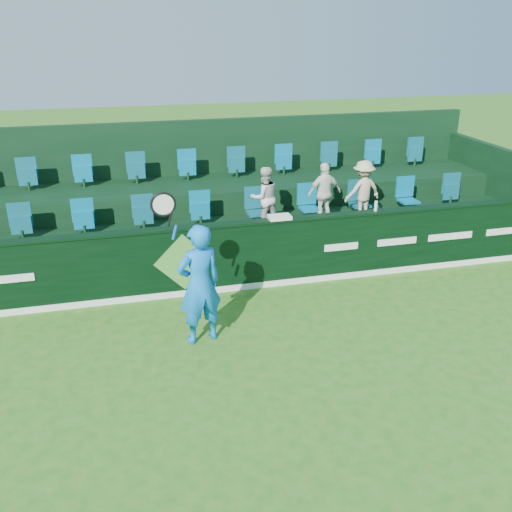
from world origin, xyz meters
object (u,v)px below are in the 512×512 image
object	(u,v)px
drinks_bottle	(376,206)
spectator_right	(363,190)
spectator_middle	(324,193)
spectator_left	(264,197)
tennis_player	(199,284)
towel	(280,217)

from	to	relation	value
drinks_bottle	spectator_right	bearing A→B (deg)	78.69
spectator_middle	spectator_left	bearing A→B (deg)	-7.97
tennis_player	spectator_middle	distance (m)	4.27
spectator_middle	drinks_bottle	size ratio (longest dim) A/B	6.43
tennis_player	towel	size ratio (longest dim) A/B	6.09
tennis_player	spectator_left	bearing A→B (deg)	57.59
spectator_left	towel	distance (m)	1.12
spectator_middle	drinks_bottle	world-z (taller)	spectator_middle
tennis_player	drinks_bottle	distance (m)	4.19
towel	spectator_left	bearing A→B (deg)	89.87
tennis_player	drinks_bottle	size ratio (longest dim) A/B	13.02
spectator_left	drinks_bottle	world-z (taller)	spectator_left
tennis_player	spectator_middle	bearing A→B (deg)	42.49
towel	drinks_bottle	world-z (taller)	drinks_bottle
spectator_left	towel	size ratio (longest dim) A/B	3.00
towel	drinks_bottle	distance (m)	1.97
spectator_left	spectator_right	size ratio (longest dim) A/B	1.00
tennis_player	drinks_bottle	bearing A→B (deg)	24.80
tennis_player	spectator_right	xyz separation A→B (m)	(4.01, 2.87, 0.44)
towel	spectator_right	bearing A→B (deg)	27.10
drinks_bottle	spectator_middle	bearing A→B (deg)	120.19
tennis_player	spectator_left	size ratio (longest dim) A/B	2.03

